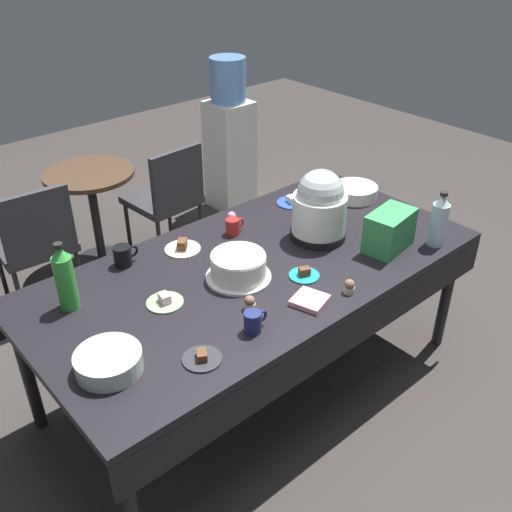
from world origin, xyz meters
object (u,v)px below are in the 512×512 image
cupcake_berry (320,179)px  soda_bottle_lime_soda (65,278)px  glass_salad_bowl (109,362)px  maroon_chair_left (35,239)px  dessert_plate_cobalt (292,202)px  water_cooler (229,139)px  slow_cooker (320,207)px  coffee_mug_navy (253,322)px  potluck_table (256,276)px  coffee_mug_red (233,226)px  cupcake_vanilla (349,287)px  round_cafe_table (93,202)px  dessert_plate_sage (165,301)px  maroon_chair_right (168,194)px  dessert_plate_cream (182,247)px  frosted_layer_cake (238,267)px  dessert_plate_teal (304,274)px  cupcake_mint (250,303)px  ceramic_snack_bowl (355,192)px  dessert_plate_charcoal (202,358)px  soda_bottle_water (439,221)px  coffee_mug_black (123,256)px  soda_carton (389,231)px  cupcake_cocoa (232,218)px

cupcake_berry → soda_bottle_lime_soda: 1.74m
glass_salad_bowl → maroon_chair_left: maroon_chair_left is taller
dessert_plate_cobalt → water_cooler: size_ratio=0.14×
slow_cooker → coffee_mug_navy: (-0.75, -0.36, -0.13)m
dessert_plate_cobalt → potluck_table: bearing=-148.5°
dessert_plate_cobalt → slow_cooker: bearing=-114.8°
coffee_mug_red → coffee_mug_navy: size_ratio=0.98×
cupcake_vanilla → soda_bottle_lime_soda: 1.22m
round_cafe_table → coffee_mug_red: bearing=-83.0°
dessert_plate_sage → maroon_chair_right: bearing=56.6°
glass_salad_bowl → cupcake_berry: bearing=19.3°
dessert_plate_cobalt → coffee_mug_red: coffee_mug_red is taller
round_cafe_table → dessert_plate_cream: bearing=-96.0°
dessert_plate_cobalt → maroon_chair_left: size_ratio=0.20×
frosted_layer_cake → maroon_chair_left: (-0.42, 1.44, -0.32)m
cupcake_vanilla → maroon_chair_left: size_ratio=0.08×
dessert_plate_cobalt → dessert_plate_sage: 1.14m
dessert_plate_cream → cupcake_vanilla: cupcake_vanilla is taller
maroon_chair_right → round_cafe_table: (-0.46, 0.22, 0.01)m
round_cafe_table → dessert_plate_teal: bearing=-85.2°
cupcake_vanilla → coffee_mug_red: size_ratio=0.61×
potluck_table → slow_cooker: (0.42, -0.01, 0.24)m
slow_cooker → dessert_plate_sage: (-0.92, 0.04, -0.16)m
cupcake_mint → ceramic_snack_bowl: bearing=19.6°
slow_cooker → cupcake_vanilla: (-0.26, -0.44, -0.14)m
dessert_plate_charcoal → coffee_mug_navy: (0.26, 0.00, 0.04)m
coffee_mug_red → maroon_chair_left: size_ratio=0.13×
soda_bottle_water → maroon_chair_right: soda_bottle_water is taller
frosted_layer_cake → coffee_mug_black: size_ratio=2.38×
dessert_plate_charcoal → dessert_plate_teal: bearing=11.9°
coffee_mug_red → slow_cooker: bearing=-46.1°
ceramic_snack_bowl → water_cooler: bearing=78.3°
coffee_mug_navy → cupcake_mint: bearing=55.2°
dessert_plate_teal → cupcake_vanilla: size_ratio=2.13×
dessert_plate_teal → soda_carton: size_ratio=0.55×
potluck_table → soda_bottle_water: bearing=-29.0°
cupcake_cocoa → round_cafe_table: cupcake_cocoa is taller
dessert_plate_sage → water_cooler: 2.48m
slow_cooker → soda_carton: 0.37m
slow_cooker → glass_salad_bowl: bearing=-172.3°
soda_bottle_water → soda_carton: (-0.21, 0.14, -0.03)m
glass_salad_bowl → cupcake_vanilla: bearing=-13.9°
cupcake_cocoa → soda_carton: soda_carton is taller
cupcake_vanilla → dessert_plate_teal: bearing=104.2°
maroon_chair_left → potluck_table: bearing=-68.4°
dessert_plate_cobalt → dessert_plate_teal: bearing=-129.8°
maroon_chair_right → glass_salad_bowl: bearing=-129.1°
coffee_mug_navy → round_cafe_table: (0.29, 2.00, -0.30)m
frosted_layer_cake → cupcake_mint: bearing=-118.5°
cupcake_vanilla → water_cooler: 2.47m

